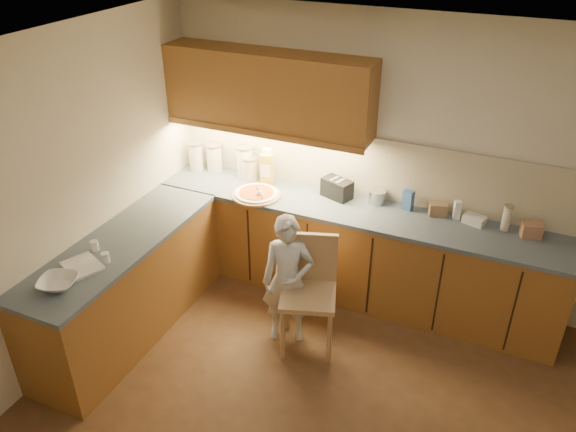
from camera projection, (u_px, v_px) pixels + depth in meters
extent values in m
cube|color=beige|center=(407.00, 164.00, 4.96)|extent=(4.50, 0.04, 2.60)
cube|color=beige|center=(45.00, 215.00, 4.17)|extent=(0.04, 4.00, 2.60)
cube|color=white|center=(338.00, 77.00, 2.73)|extent=(4.50, 4.00, 0.04)
cube|color=#9A642C|center=(351.00, 252.00, 5.29)|extent=(3.75, 0.60, 0.88)
cube|color=#9A642C|center=(128.00, 288.00, 4.81)|extent=(0.60, 2.00, 0.88)
cube|color=#485867|center=(353.00, 210.00, 5.06)|extent=(3.77, 0.62, 0.04)
cube|color=#485867|center=(120.00, 243.00, 4.58)|extent=(0.62, 2.02, 0.04)
cube|color=black|center=(195.00, 233.00, 5.59)|extent=(0.02, 0.01, 0.80)
cube|color=black|center=(249.00, 247.00, 5.37)|extent=(0.02, 0.01, 0.80)
cube|color=black|center=(307.00, 261.00, 5.16)|extent=(0.02, 0.01, 0.80)
cube|color=black|center=(369.00, 277.00, 4.95)|extent=(0.02, 0.01, 0.80)
cube|color=black|center=(438.00, 294.00, 4.74)|extent=(0.02, 0.01, 0.80)
cube|color=black|center=(513.00, 312.00, 4.53)|extent=(0.02, 0.01, 0.80)
cube|color=beige|center=(365.00, 167.00, 5.13)|extent=(3.75, 0.02, 0.58)
cube|color=#9A642C|center=(268.00, 91.00, 5.00)|extent=(1.95, 0.35, 0.70)
cube|color=#9A642C|center=(260.00, 134.00, 5.04)|extent=(1.95, 0.02, 0.06)
cylinder|color=tan|center=(256.00, 195.00, 5.25)|extent=(0.46, 0.46, 0.02)
cylinder|color=#FFE9C7|center=(256.00, 193.00, 5.24)|extent=(0.40, 0.40, 0.02)
cylinder|color=#AC4217|center=(256.00, 192.00, 5.23)|extent=(0.32, 0.32, 0.01)
sphere|color=white|center=(260.00, 193.00, 5.17)|extent=(0.06, 0.06, 0.06)
cylinder|color=white|center=(261.00, 194.00, 5.10)|extent=(0.07, 0.10, 0.19)
imported|color=silver|center=(288.00, 280.00, 4.65)|extent=(0.50, 0.42, 1.18)
cylinder|color=tan|center=(283.00, 335.00, 4.57)|extent=(0.04, 0.04, 0.50)
cylinder|color=tan|center=(329.00, 338.00, 4.54)|extent=(0.04, 0.04, 0.50)
cylinder|color=tan|center=(287.00, 306.00, 4.90)|extent=(0.04, 0.04, 0.50)
cylinder|color=tan|center=(331.00, 309.00, 4.86)|extent=(0.04, 0.04, 0.50)
cube|color=tan|center=(308.00, 296.00, 4.58)|extent=(0.56, 0.56, 0.04)
cube|color=tan|center=(310.00, 257.00, 4.63)|extent=(0.44, 0.18, 0.45)
imported|color=white|center=(58.00, 283.00, 4.02)|extent=(0.35, 0.35, 0.07)
cylinder|color=silver|center=(196.00, 157.00, 5.68)|extent=(0.14, 0.14, 0.28)
cylinder|color=gray|center=(195.00, 143.00, 5.61)|extent=(0.15, 0.15, 0.02)
cylinder|color=silver|center=(214.00, 158.00, 5.67)|extent=(0.15, 0.15, 0.27)
cylinder|color=tan|center=(213.00, 145.00, 5.60)|extent=(0.16, 0.16, 0.02)
cylinder|color=white|center=(245.00, 162.00, 5.55)|extent=(0.16, 0.16, 0.30)
cylinder|color=tan|center=(245.00, 147.00, 5.47)|extent=(0.17, 0.17, 0.02)
cylinder|color=white|center=(250.00, 170.00, 5.50)|extent=(0.14, 0.14, 0.22)
cylinder|color=gray|center=(249.00, 158.00, 5.44)|extent=(0.15, 0.15, 0.02)
cube|color=gold|center=(267.00, 169.00, 5.40)|extent=(0.14, 0.12, 0.31)
cube|color=white|center=(267.00, 151.00, 5.30)|extent=(0.09, 0.08, 0.06)
cube|color=black|center=(337.00, 188.00, 5.19)|extent=(0.31, 0.24, 0.18)
cube|color=silver|center=(334.00, 178.00, 5.16)|extent=(0.07, 0.12, 0.00)
cube|color=silver|center=(340.00, 181.00, 5.12)|extent=(0.07, 0.12, 0.00)
cylinder|color=#B9B8BE|center=(377.00, 197.00, 5.11)|extent=(0.15, 0.15, 0.11)
cylinder|color=#B9B8BE|center=(378.00, 191.00, 5.08)|extent=(0.16, 0.16, 0.01)
cube|color=#355BA1|center=(408.00, 200.00, 4.99)|extent=(0.11, 0.09, 0.18)
cube|color=#957550|center=(438.00, 209.00, 4.92)|extent=(0.18, 0.15, 0.11)
cube|color=white|center=(457.00, 210.00, 4.84)|extent=(0.07, 0.07, 0.17)
cube|color=silver|center=(474.00, 220.00, 4.80)|extent=(0.20, 0.17, 0.07)
cylinder|color=silver|center=(506.00, 219.00, 4.67)|extent=(0.07, 0.07, 0.22)
cylinder|color=gray|center=(509.00, 206.00, 4.61)|extent=(0.08, 0.08, 0.01)
cube|color=tan|center=(531.00, 230.00, 4.60)|extent=(0.19, 0.16, 0.12)
cube|color=white|center=(82.00, 266.00, 4.24)|extent=(0.37, 0.34, 0.02)
cylinder|color=white|center=(95.00, 246.00, 4.43)|extent=(0.06, 0.06, 0.08)
cylinder|color=white|center=(105.00, 258.00, 4.28)|extent=(0.07, 0.07, 0.08)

